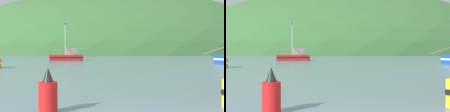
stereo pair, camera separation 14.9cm
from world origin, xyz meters
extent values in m
ellipsoid|color=#386633|center=(3.55, 169.18, 0.00)|extent=(218.10, 174.48, 79.30)
ellipsoid|color=#2D562D|center=(41.33, 245.15, 0.00)|extent=(171.56, 137.25, 55.32)
cube|color=red|center=(-9.08, 44.94, 0.58)|extent=(6.96, 3.58, 1.16)
cube|color=black|center=(-9.08, 44.94, 0.64)|extent=(7.03, 3.62, 0.21)
cone|color=red|center=(-12.05, 44.10, 1.51)|extent=(0.25, 0.25, 0.70)
cube|color=gray|center=(-8.06, 45.23, 1.88)|extent=(2.23, 2.02, 1.45)
cylinder|color=silver|center=(-9.25, 44.89, 4.29)|extent=(0.12, 0.12, 6.27)
cube|color=black|center=(-9.25, 44.89, 7.54)|extent=(0.35, 0.13, 0.20)
cylinder|color=#997F4C|center=(-8.07, 41.40, 2.07)|extent=(1.64, 5.39, 1.34)
cylinder|color=#997F4C|center=(-10.08, 48.48, 2.07)|extent=(1.64, 5.39, 1.34)
cylinder|color=red|center=(-2.07, 2.41, 0.52)|extent=(0.62, 0.62, 1.05)
cone|color=black|center=(-2.07, 2.41, 1.30)|extent=(0.37, 0.37, 0.50)
camera|label=1|loc=(0.02, -5.79, 2.10)|focal=39.54mm
camera|label=2|loc=(0.17, -5.79, 2.10)|focal=39.54mm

